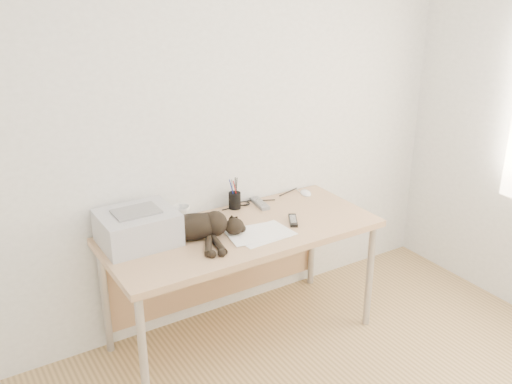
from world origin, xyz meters
TOP-DOWN VIEW (x-y plane):
  - wall_back at (0.00, 1.75)m, footprint 3.50×0.00m
  - desk at (0.00, 1.48)m, footprint 1.60×0.70m
  - printer at (-0.57, 1.54)m, footprint 0.41×0.34m
  - papers at (0.05, 1.28)m, footprint 0.38×0.29m
  - cat at (-0.32, 1.42)m, footprint 0.67×0.44m
  - mug at (-0.25, 1.67)m, footprint 0.14×0.14m
  - pen_cup at (0.12, 1.68)m, footprint 0.08×0.08m
  - remote_grey at (0.28, 1.64)m, footprint 0.08×0.20m
  - remote_black at (0.31, 1.32)m, footprint 0.12×0.16m
  - mouse at (0.64, 1.64)m, footprint 0.10×0.13m
  - cable_tangle at (0.00, 1.70)m, footprint 1.36×0.07m

SIDE VIEW (x-z plane):
  - desk at x=0.00m, z-range 0.24..0.98m
  - papers at x=0.05m, z-range 0.74..0.75m
  - cable_tangle at x=0.00m, z-range 0.74..0.75m
  - remote_black at x=0.31m, z-range 0.74..0.76m
  - remote_grey at x=0.28m, z-range 0.74..0.76m
  - mouse at x=0.64m, z-range 0.74..0.78m
  - mug at x=-0.25m, z-range 0.74..0.84m
  - pen_cup at x=0.12m, z-range 0.70..0.89m
  - cat at x=-0.32m, z-range 0.73..0.89m
  - printer at x=-0.57m, z-range 0.74..0.93m
  - wall_back at x=0.00m, z-range -0.45..3.05m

